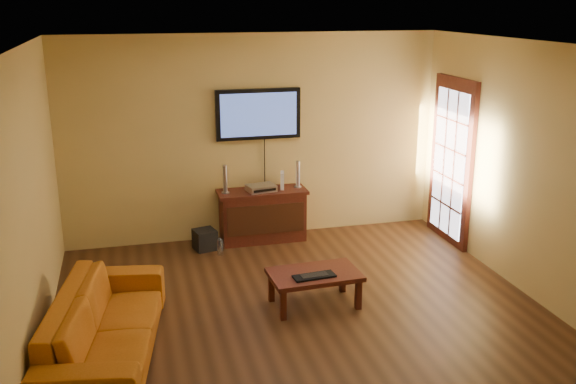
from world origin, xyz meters
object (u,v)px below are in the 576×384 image
object	(u,v)px
sofa	(105,314)
subwoofer	(205,240)
television	(258,114)
speaker_right	(298,175)
bottle	(220,247)
game_console	(282,180)
media_console	(263,215)
keyboard	(314,276)
coffee_table	(314,277)
speaker_left	(225,180)
av_receiver	(261,188)

from	to	relation	value
sofa	subwoofer	xyz separation A→B (m)	(1.18, 2.37, -0.28)
television	speaker_right	world-z (taller)	television
television	bottle	bearing A→B (deg)	-138.33
television	game_console	distance (m)	0.92
media_console	keyboard	size ratio (longest dim) A/B	2.62
coffee_table	speaker_right	distance (m)	2.14
speaker_left	media_console	bearing A→B (deg)	-0.21
av_receiver	game_console	bearing A→B (deg)	-3.90
subwoofer	television	bearing A→B (deg)	8.41
coffee_table	bottle	size ratio (longest dim) A/B	4.27
speaker_left	game_console	distance (m)	0.77
sofa	keyboard	world-z (taller)	sofa
television	bottle	world-z (taller)	television
media_console	game_console	size ratio (longest dim) A/B	5.15
av_receiver	speaker_left	bearing A→B (deg)	167.30
coffee_table	subwoofer	size ratio (longest dim) A/B	3.64
coffee_table	game_console	bearing A→B (deg)	85.58
subwoofer	keyboard	xyz separation A→B (m)	(0.88, -1.97, 0.25)
sofa	keyboard	distance (m)	2.10
coffee_table	av_receiver	size ratio (longest dim) A/B	2.67
subwoofer	av_receiver	bearing A→B (deg)	-4.75
keyboard	subwoofer	bearing A→B (deg)	114.00
speaker_right	sofa	bearing A→B (deg)	-134.16
av_receiver	coffee_table	bearing A→B (deg)	-96.50
sofa	speaker_left	distance (m)	2.96
coffee_table	game_console	world-z (taller)	game_console
bottle	media_console	bearing A→B (deg)	30.84
speaker_left	bottle	world-z (taller)	speaker_left
speaker_right	keyboard	distance (m)	2.23
sofa	television	bearing A→B (deg)	-26.80
coffee_table	av_receiver	distance (m)	2.04
subwoofer	sofa	bearing A→B (deg)	-130.69
sofa	av_receiver	size ratio (longest dim) A/B	5.89
speaker_right	bottle	xyz separation A→B (m)	(-1.13, -0.41, -0.75)
sofa	speaker_right	world-z (taller)	speaker_right
media_console	speaker_left	size ratio (longest dim) A/B	3.17
av_receiver	game_console	size ratio (longest dim) A/B	1.58
sofa	bottle	size ratio (longest dim) A/B	9.42
av_receiver	keyboard	world-z (taller)	av_receiver
subwoofer	bottle	world-z (taller)	subwoofer
speaker_right	av_receiver	xyz separation A→B (m)	(-0.51, -0.04, -0.12)
speaker_right	av_receiver	size ratio (longest dim) A/B	1.00
television	speaker_left	bearing A→B (deg)	-159.34
sofa	speaker_right	xyz separation A→B (m)	(2.47, 2.54, 0.44)
television	subwoofer	bearing A→B (deg)	-157.44
television	media_console	bearing A→B (deg)	-90.00
speaker_left	speaker_right	world-z (taller)	speaker_left
speaker_right	subwoofer	bearing A→B (deg)	-172.35
av_receiver	game_console	world-z (taller)	game_console
coffee_table	av_receiver	world-z (taller)	av_receiver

